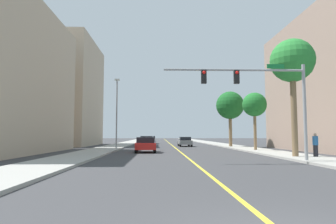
{
  "coord_description": "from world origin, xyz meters",
  "views": [
    {
      "loc": [
        -2.15,
        -4.45,
        1.71
      ],
      "look_at": [
        -1.44,
        17.61,
        3.45
      ],
      "focal_mm": 30.86,
      "sensor_mm": 36.0,
      "label": 1
    }
  ],
  "objects": [
    {
      "name": "ground",
      "position": [
        0.0,
        42.0,
        0.0
      ],
      "size": [
        192.0,
        192.0,
        0.0
      ],
      "primitive_type": "plane",
      "color": "#38383A"
    },
    {
      "name": "sidewalk_left",
      "position": [
        -8.26,
        42.0,
        0.07
      ],
      "size": [
        3.45,
        168.0,
        0.15
      ],
      "primitive_type": "cube",
      "color": "#9E9B93",
      "rests_on": "ground"
    },
    {
      "name": "sidewalk_right",
      "position": [
        8.26,
        42.0,
        0.07
      ],
      "size": [
        3.45,
        168.0,
        0.15
      ],
      "primitive_type": "cube",
      "color": "#9E9B93",
      "rests_on": "ground"
    },
    {
      "name": "lane_marking_center",
      "position": [
        0.0,
        42.0,
        0.0
      ],
      "size": [
        0.16,
        144.0,
        0.01
      ],
      "primitive_type": "cube",
      "color": "yellow",
      "rests_on": "ground"
    },
    {
      "name": "building_left_far",
      "position": [
        -19.25,
        42.35,
        8.34
      ],
      "size": [
        13.37,
        14.75,
        16.69
      ],
      "primitive_type": "cube",
      "color": "tan",
      "rests_on": "ground"
    },
    {
      "name": "traffic_signal_mast",
      "position": [
        4.22,
        13.13,
        4.54
      ],
      "size": [
        8.88,
        0.36,
        5.98
      ],
      "color": "gray",
      "rests_on": "sidewalk_right"
    },
    {
      "name": "street_lamp",
      "position": [
        -7.03,
        29.06,
        4.62
      ],
      "size": [
        0.56,
        0.28,
        8.08
      ],
      "color": "gray",
      "rests_on": "sidewalk_left"
    },
    {
      "name": "palm_near",
      "position": [
        7.76,
        16.31,
        7.08
      ],
      "size": [
        3.21,
        3.21,
        8.67
      ],
      "color": "brown",
      "rests_on": "sidewalk_right"
    },
    {
      "name": "palm_mid",
      "position": [
        7.87,
        25.28,
        4.79
      ],
      "size": [
        2.51,
        2.51,
        5.97
      ],
      "color": "brown",
      "rests_on": "sidewalk_right"
    },
    {
      "name": "palm_far",
      "position": [
        7.53,
        34.25,
        5.65
      ],
      "size": [
        3.76,
        3.76,
        7.43
      ],
      "color": "brown",
      "rests_on": "sidewalk_right"
    },
    {
      "name": "car_blue",
      "position": [
        -3.71,
        34.65,
        0.79
      ],
      "size": [
        1.97,
        4.41,
        1.52
      ],
      "rotation": [
        0.0,
        0.0,
        -0.03
      ],
      "color": "#1E389E",
      "rests_on": "ground"
    },
    {
      "name": "car_red",
      "position": [
        -3.43,
        23.8,
        0.75
      ],
      "size": [
        2.09,
        4.03,
        1.47
      ],
      "rotation": [
        0.0,
        0.0,
        0.04
      ],
      "color": "red",
      "rests_on": "ground"
    },
    {
      "name": "car_gray",
      "position": [
        1.67,
        37.94,
        0.73
      ],
      "size": [
        1.87,
        4.25,
        1.39
      ],
      "rotation": [
        0.0,
        0.0,
        0.02
      ],
      "color": "slate",
      "rests_on": "ground"
    },
    {
      "name": "car_silver",
      "position": [
        -3.63,
        51.71,
        0.74
      ],
      "size": [
        1.77,
        4.53,
        1.45
      ],
      "rotation": [
        0.0,
        0.0,
        0.0
      ],
      "color": "#BCBCC1",
      "rests_on": "ground"
    },
    {
      "name": "pedestrian",
      "position": [
        9.07,
        15.96,
        0.99
      ],
      "size": [
        0.38,
        0.38,
        1.68
      ],
      "rotation": [
        0.0,
        0.0,
        4.5
      ],
      "color": "black",
      "rests_on": "sidewalk_right"
    }
  ]
}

